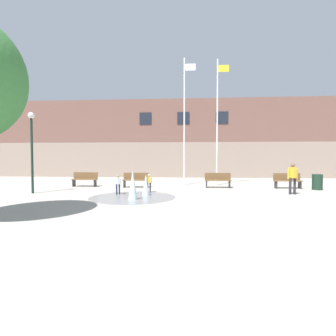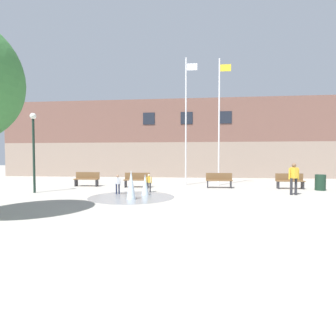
{
  "view_description": "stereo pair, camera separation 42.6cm",
  "coord_description": "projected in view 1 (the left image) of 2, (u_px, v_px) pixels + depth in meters",
  "views": [
    {
      "loc": [
        0.42,
        -6.79,
        1.88
      ],
      "look_at": [
        -0.65,
        7.34,
        1.3
      ],
      "focal_mm": 28.0,
      "sensor_mm": 36.0,
      "label": 1
    },
    {
      "loc": [
        0.84,
        -6.75,
        1.88
      ],
      "look_at": [
        -0.65,
        7.34,
        1.3
      ],
      "focal_mm": 28.0,
      "sensor_mm": 36.0,
      "label": 2
    }
  ],
  "objects": [
    {
      "name": "lamp_post_left_lane",
      "position": [
        32.0,
        141.0,
        13.56
      ],
      "size": [
        0.32,
        0.32,
        4.2
      ],
      "color": "#192D23",
      "rests_on": "ground"
    },
    {
      "name": "flagpole_right",
      "position": [
        218.0,
        119.0,
        17.52
      ],
      "size": [
        0.8,
        0.1,
        8.4
      ],
      "color": "silver",
      "rests_on": "ground"
    },
    {
      "name": "library_building",
      "position": [
        184.0,
        140.0,
        27.04
      ],
      "size": [
        36.0,
        6.05,
        7.27
      ],
      "color": "gray",
      "rests_on": "ground"
    },
    {
      "name": "ground_plane",
      "position": [
        172.0,
        229.0,
        6.87
      ],
      "size": [
        100.0,
        100.0,
        0.0
      ],
      "primitive_type": "plane",
      "color": "#9E998E"
    },
    {
      "name": "child_in_fountain",
      "position": [
        118.0,
        183.0,
        13.22
      ],
      "size": [
        0.31,
        0.24,
        0.99
      ],
      "rotation": [
        0.0,
        0.0,
        -1.05
      ],
      "color": "#1E233D",
      "rests_on": "ground"
    },
    {
      "name": "flagpole_left",
      "position": [
        185.0,
        118.0,
        17.68
      ],
      "size": [
        0.8,
        0.1,
        8.54
      ],
      "color": "silver",
      "rests_on": "ground"
    },
    {
      "name": "park_bench_under_left_flagpole",
      "position": [
        218.0,
        180.0,
        16.18
      ],
      "size": [
        1.6,
        0.44,
        0.91
      ],
      "color": "#28282D",
      "rests_on": "ground"
    },
    {
      "name": "park_bench_left_of_flagpoles",
      "position": [
        136.0,
        180.0,
        16.32
      ],
      "size": [
        1.6,
        0.44,
        0.91
      ],
      "color": "#28282D",
      "rests_on": "ground"
    },
    {
      "name": "splash_fountain",
      "position": [
        136.0,
        188.0,
        12.15
      ],
      "size": [
        4.04,
        4.04,
        1.31
      ],
      "color": "gray",
      "rests_on": "ground"
    },
    {
      "name": "child_running",
      "position": [
        149.0,
        182.0,
        13.97
      ],
      "size": [
        0.31,
        0.24,
        0.99
      ],
      "rotation": [
        0.0,
        0.0,
        -1.31
      ],
      "color": "#28282D",
      "rests_on": "ground"
    },
    {
      "name": "park_bench_near_trashcan",
      "position": [
        287.0,
        180.0,
        15.82
      ],
      "size": [
        1.6,
        0.44,
        0.91
      ],
      "color": "#28282D",
      "rests_on": "ground"
    },
    {
      "name": "park_bench_far_left",
      "position": [
        85.0,
        179.0,
        16.86
      ],
      "size": [
        1.6,
        0.44,
        0.91
      ],
      "color": "#28282D",
      "rests_on": "ground"
    },
    {
      "name": "adult_watching",
      "position": [
        293.0,
        176.0,
        13.22
      ],
      "size": [
        0.5,
        0.39,
        1.59
      ],
      "rotation": [
        0.0,
        0.0,
        -1.16
      ],
      "color": "#28282D",
      "rests_on": "ground"
    },
    {
      "name": "trash_can",
      "position": [
        317.0,
        182.0,
        15.13
      ],
      "size": [
        0.56,
        0.56,
        0.9
      ],
      "primitive_type": "cylinder",
      "color": "#193323",
      "rests_on": "ground"
    }
  ]
}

